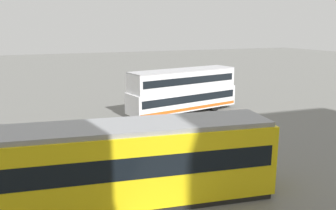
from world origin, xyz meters
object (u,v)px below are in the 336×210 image
Objects in this scene: pedestrian_near_railing at (158,143)px; double_decker_bus at (183,91)px; tram_yellow at (104,165)px; info_sign at (42,139)px; pedestrian_crossing at (235,145)px.

double_decker_bus is at bearing -122.32° from pedestrian_near_railing.
double_decker_bus reaches higher than pedestrian_near_railing.
tram_yellow is 5.20m from info_sign.
pedestrian_crossing is 10.37m from info_sign.
double_decker_bus reaches higher than tram_yellow.
double_decker_bus is 16.79m from tram_yellow.
pedestrian_near_railing is 0.99× the size of pedestrian_crossing.
pedestrian_near_railing is 0.67× the size of info_sign.
double_decker_bus is 6.21× the size of pedestrian_crossing.
double_decker_bus is 14.99m from info_sign.
pedestrian_crossing is at bearing 79.33° from double_decker_bus.
tram_yellow is 8.80× the size of pedestrian_near_railing.
double_decker_bus is 6.26× the size of pedestrian_near_railing.
double_decker_bus reaches higher than pedestrian_crossing.
tram_yellow is 8.14m from pedestrian_crossing.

